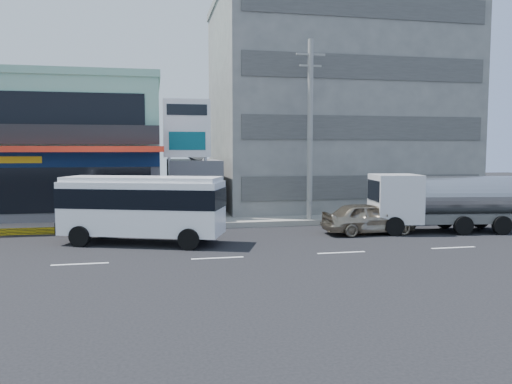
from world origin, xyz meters
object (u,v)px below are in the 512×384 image
(utility_pole_near, at_px, (310,131))
(minibus, at_px, (142,204))
(tanker_truck, at_px, (439,201))
(sedan, at_px, (369,218))
(concrete_building, at_px, (332,108))
(shop_building, at_px, (60,152))
(billboard, at_px, (187,135))
(satellite_dish, at_px, (194,159))
(motorcycle_rider, at_px, (120,217))

(utility_pole_near, bearing_deg, minibus, -156.84)
(utility_pole_near, bearing_deg, tanker_truck, -31.68)
(minibus, distance_m, sedan, 10.86)
(concrete_building, xyz_separation_m, sedan, (-2.04, -10.98, -6.22))
(shop_building, relative_size, utility_pole_near, 1.24)
(billboard, height_order, sedan, billboard)
(satellite_dish, distance_m, minibus, 8.12)
(satellite_dish, bearing_deg, motorcycle_rider, -133.60)
(utility_pole_near, bearing_deg, concrete_building, 62.24)
(minibus, bearing_deg, motorcycle_rider, 109.98)
(motorcycle_rider, bearing_deg, sedan, -13.06)
(billboard, xyz_separation_m, sedan, (8.46, -5.18, -4.15))
(billboard, bearing_deg, motorcycle_rider, -145.56)
(shop_building, height_order, satellite_dish, shop_building)
(concrete_building, relative_size, satellite_dish, 10.67)
(motorcycle_rider, bearing_deg, tanker_truck, -10.51)
(concrete_building, distance_m, utility_pole_near, 8.79)
(sedan, xyz_separation_m, motorcycle_rider, (-11.96, 2.78, -0.01))
(satellite_dish, bearing_deg, billboard, -105.52)
(concrete_building, relative_size, utility_pole_near, 1.60)
(minibus, xyz_separation_m, sedan, (10.81, 0.41, -0.98))
(concrete_building, height_order, billboard, concrete_building)
(utility_pole_near, bearing_deg, sedan, -59.82)
(minibus, distance_m, tanker_truck, 14.53)
(concrete_building, xyz_separation_m, satellite_dish, (-10.00, -4.00, -3.42))
(minibus, relative_size, sedan, 1.62)
(shop_building, bearing_deg, sedan, -31.86)
(concrete_building, relative_size, minibus, 2.17)
(concrete_building, bearing_deg, minibus, -138.45)
(shop_building, xyz_separation_m, utility_pole_near, (14.00, -6.55, 1.15))
(billboard, height_order, minibus, billboard)
(billboard, distance_m, sedan, 10.75)
(billboard, bearing_deg, sedan, -31.45)
(minibus, height_order, sedan, minibus)
(concrete_building, distance_m, motorcycle_rider, 17.38)
(tanker_truck, height_order, motorcycle_rider, tanker_truck)
(motorcycle_rider, bearing_deg, concrete_building, 30.36)
(tanker_truck, bearing_deg, shop_building, 152.95)
(concrete_building, xyz_separation_m, billboard, (-10.50, -5.80, -2.07))
(billboard, relative_size, minibus, 0.94)
(shop_building, height_order, tanker_truck, shop_building)
(shop_building, distance_m, utility_pole_near, 15.50)
(utility_pole_near, xyz_separation_m, tanker_truck, (5.69, -3.51, -3.60))
(shop_building, xyz_separation_m, tanker_truck, (19.69, -10.05, -2.45))
(satellite_dish, bearing_deg, utility_pole_near, -30.96)
(satellite_dish, height_order, minibus, satellite_dish)
(billboard, xyz_separation_m, motorcycle_rider, (-3.50, -2.40, -4.16))
(tanker_truck, bearing_deg, utility_pole_near, 148.32)
(minibus, bearing_deg, shop_building, 116.54)
(shop_building, distance_m, motorcycle_rider, 8.80)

